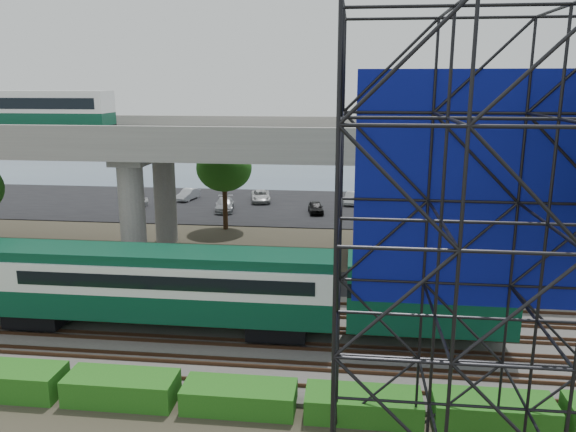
# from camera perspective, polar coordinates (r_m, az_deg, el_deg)

# --- Properties ---
(ground) EXTENTS (140.00, 140.00, 0.00)m
(ground) POSITION_cam_1_polar(r_m,az_deg,el_deg) (28.18, -5.21, -14.09)
(ground) COLOR #474233
(ground) RESTS_ON ground
(ballast_bed) EXTENTS (90.00, 12.00, 0.20)m
(ballast_bed) POSITION_cam_1_polar(r_m,az_deg,el_deg) (29.89, -4.42, -12.17)
(ballast_bed) COLOR slate
(ballast_bed) RESTS_ON ground
(service_road) EXTENTS (90.00, 5.00, 0.08)m
(service_road) POSITION_cam_1_polar(r_m,az_deg,el_deg) (37.64, -1.95, -6.72)
(service_road) COLOR black
(service_road) RESTS_ON ground
(parking_lot) EXTENTS (90.00, 18.00, 0.08)m
(parking_lot) POSITION_cam_1_polar(r_m,az_deg,el_deg) (60.09, 1.37, 0.95)
(parking_lot) COLOR black
(parking_lot) RESTS_ON ground
(harbor_water) EXTENTS (140.00, 40.00, 0.03)m
(harbor_water) POSITION_cam_1_polar(r_m,az_deg,el_deg) (81.65, 2.79, 4.24)
(harbor_water) COLOR #41516B
(harbor_water) RESTS_ON ground
(rail_tracks) EXTENTS (90.00, 9.52, 0.16)m
(rail_tracks) POSITION_cam_1_polar(r_m,az_deg,el_deg) (29.81, -4.42, -11.86)
(rail_tracks) COLOR #472D1E
(rail_tracks) RESTS_ON ballast_bed
(commuter_train) EXTENTS (29.30, 3.06, 4.30)m
(commuter_train) POSITION_cam_1_polar(r_m,az_deg,el_deg) (29.40, -9.62, -6.89)
(commuter_train) COLOR black
(commuter_train) RESTS_ON rail_tracks
(overpass) EXTENTS (80.00, 12.00, 12.40)m
(overpass) POSITION_cam_1_polar(r_m,az_deg,el_deg) (41.27, -2.80, 6.75)
(overpass) COLOR #9E9B93
(overpass) RESTS_ON ground
(scaffold_tower) EXTENTS (9.36, 6.36, 15.00)m
(scaffold_tower) POSITION_cam_1_polar(r_m,az_deg,el_deg) (17.84, 19.80, -5.39)
(scaffold_tower) COLOR black
(scaffold_tower) RESTS_ON ground
(hedge_strip) EXTENTS (34.60, 1.80, 1.20)m
(hedge_strip) POSITION_cam_1_polar(r_m,az_deg,el_deg) (24.05, -4.95, -17.75)
(hedge_strip) COLOR #196015
(hedge_strip) RESTS_ON ground
(trees) EXTENTS (40.94, 16.94, 7.69)m
(trees) POSITION_cam_1_polar(r_m,az_deg,el_deg) (42.47, -7.12, 3.24)
(trees) COLOR #382314
(trees) RESTS_ON ground
(suv) EXTENTS (5.14, 3.05, 1.34)m
(suv) POSITION_cam_1_polar(r_m,az_deg,el_deg) (41.94, -19.92, -4.39)
(suv) COLOR black
(suv) RESTS_ON service_road
(parked_cars) EXTENTS (36.15, 9.70, 1.30)m
(parked_cars) POSITION_cam_1_polar(r_m,az_deg,el_deg) (59.70, 1.22, 1.51)
(parked_cars) COLOR silver
(parked_cars) RESTS_ON parking_lot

